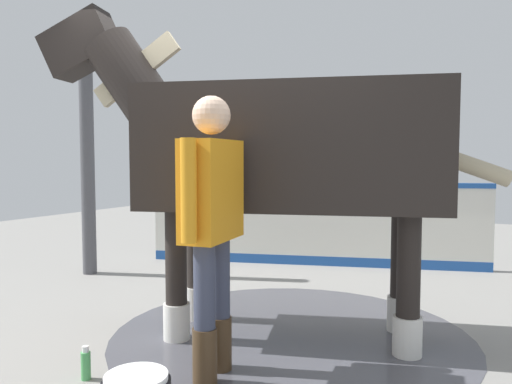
% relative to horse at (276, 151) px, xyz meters
% --- Properties ---
extents(ground_plane, '(16.00, 16.00, 0.02)m').
position_rel_horse_xyz_m(ground_plane, '(0.25, -0.03, -1.43)').
color(ground_plane, gray).
extents(wet_patch, '(2.75, 2.75, 0.00)m').
position_rel_horse_xyz_m(wet_patch, '(-0.12, -0.04, -1.42)').
color(wet_patch, '#4C4C54').
rests_on(wet_patch, ground).
extents(barrier_wall, '(4.07, 1.38, 1.06)m').
position_rel_horse_xyz_m(barrier_wall, '(0.67, -2.48, -0.93)').
color(barrier_wall, silver).
rests_on(barrier_wall, ground).
extents(roof_post_near, '(0.16, 0.16, 2.64)m').
position_rel_horse_xyz_m(roof_post_near, '(2.83, -0.78, -0.10)').
color(roof_post_near, '#4C4C51').
rests_on(roof_post_near, ground).
extents(horse, '(3.46, 1.53, 2.55)m').
position_rel_horse_xyz_m(horse, '(0.00, 0.00, 0.00)').
color(horse, black).
rests_on(horse, ground).
extents(handler, '(0.29, 0.69, 1.73)m').
position_rel_horse_xyz_m(handler, '(0.01, 0.86, -0.41)').
color(handler, '#47331E').
rests_on(handler, ground).
extents(bottle_spray, '(0.06, 0.06, 0.21)m').
position_rel_horse_xyz_m(bottle_spray, '(0.67, 1.27, -1.32)').
color(bottle_spray, '#4CA559').
rests_on(bottle_spray, ground).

